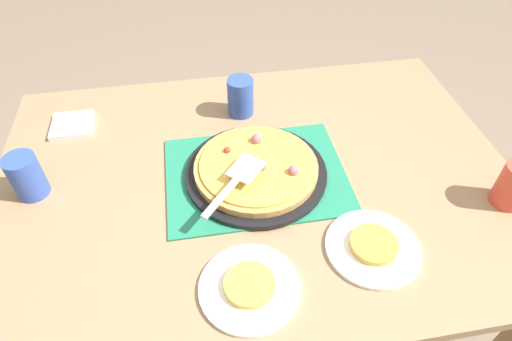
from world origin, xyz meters
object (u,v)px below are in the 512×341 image
cup_near (239,97)px  plate_far_right (250,288)px  pizza_server (236,180)px  cup_far (26,176)px  pizza (256,167)px  plate_near_left (373,248)px  served_slice_left (374,244)px  served_slice_right (250,285)px  napkin_stack (72,125)px  pizza_pan (256,172)px

cup_near → plate_far_right: bearing=-96.1°
pizza_server → cup_far: bearing=167.7°
cup_near → pizza_server: (-0.06, -0.36, 0.01)m
plate_far_right → cup_far: bearing=143.9°
pizza → pizza_server: bearing=-130.3°
cup_near → pizza_server: bearing=-99.3°
plate_near_left → served_slice_left: served_slice_left is taller
served_slice_right → pizza_server: pizza_server is taller
napkin_stack → pizza: bearing=-30.0°
pizza → napkin_stack: size_ratio=2.75×
served_slice_left → cup_far: cup_far is taller
pizza_pan → plate_far_right: 0.34m
plate_near_left → served_slice_right: served_slice_right is taller
cup_far → napkin_stack: bearing=76.4°
pizza → cup_far: size_ratio=2.75×
served_slice_left → cup_far: size_ratio=0.92×
cup_near → pizza_server: size_ratio=0.59×
pizza_pan → cup_near: bearing=90.9°
served_slice_right → napkin_stack: bearing=125.1°
pizza → served_slice_right: 0.34m
served_slice_right → napkin_stack: (-0.45, 0.63, -0.01)m
pizza_server → napkin_stack: (-0.45, 0.37, -0.06)m
served_slice_right → pizza_pan: bearing=78.0°
plate_near_left → served_slice_left: size_ratio=2.00×
pizza_pan → plate_near_left: pizza_pan is taller
pizza_pan → pizza: (0.00, 0.00, 0.02)m
served_slice_left → plate_near_left: bearing=0.0°
plate_far_right → pizza_server: (0.01, 0.26, 0.07)m
pizza → served_slice_left: pizza is taller
served_slice_right → cup_near: 0.62m
plate_far_right → cup_near: (0.07, 0.62, 0.06)m
plate_near_left → cup_near: (-0.23, 0.56, 0.06)m
cup_far → napkin_stack: size_ratio=1.00×
served_slice_left → served_slice_right: (-0.30, -0.05, 0.00)m
served_slice_left → cup_near: size_ratio=0.92×
plate_near_left → napkin_stack: (-0.74, 0.58, 0.00)m
pizza_pan → napkin_stack: pizza_pan is taller
pizza → served_slice_right: bearing=-102.1°
served_slice_left → cup_near: 0.61m
pizza_server → pizza_pan: bearing=49.9°
pizza → plate_near_left: pizza is taller
pizza_server → napkin_stack: pizza_server is taller
pizza_pan → pizza_server: pizza_server is taller
pizza → pizza_pan: bearing=-149.6°
pizza_pan → served_slice_right: bearing=-102.0°
plate_near_left → cup_far: (-0.81, 0.32, 0.06)m
plate_far_right → cup_far: size_ratio=1.83×
served_slice_right → napkin_stack: size_ratio=0.92×
cup_far → pizza_server: size_ratio=0.59×
pizza_pan → cup_far: size_ratio=3.17×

